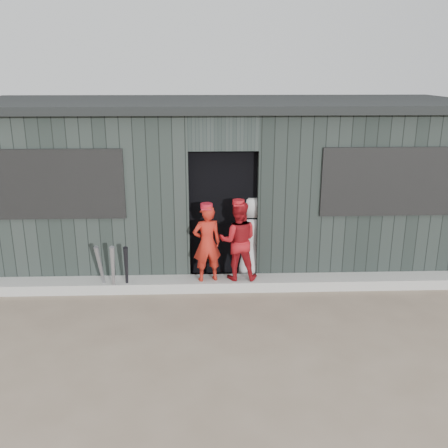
{
  "coord_description": "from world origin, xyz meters",
  "views": [
    {
      "loc": [
        -0.25,
        -4.94,
        3.09
      ],
      "look_at": [
        0.0,
        1.8,
        1.0
      ],
      "focal_mm": 40.0,
      "sensor_mm": 36.0,
      "label": 1
    }
  ],
  "objects_px": {
    "bat_left": "(113,271)",
    "player_red_left": "(207,243)",
    "player_grey_back": "(252,237)",
    "dugout": "(220,179)",
    "bat_mid": "(101,269)",
    "player_red_right": "(238,241)",
    "bat_right": "(126,270)"
  },
  "relations": [
    {
      "from": "bat_left",
      "to": "dugout",
      "type": "distance_m",
      "value": 2.62
    },
    {
      "from": "bat_mid",
      "to": "player_red_left",
      "type": "bearing_deg",
      "value": 4.31
    },
    {
      "from": "player_grey_back",
      "to": "bat_right",
      "type": "bearing_deg",
      "value": -6.84
    },
    {
      "from": "bat_mid",
      "to": "bat_right",
      "type": "bearing_deg",
      "value": -0.79
    },
    {
      "from": "player_red_left",
      "to": "bat_left",
      "type": "bearing_deg",
      "value": -5.11
    },
    {
      "from": "bat_left",
      "to": "player_red_left",
      "type": "distance_m",
      "value": 1.37
    },
    {
      "from": "dugout",
      "to": "bat_left",
      "type": "bearing_deg",
      "value": -129.48
    },
    {
      "from": "bat_right",
      "to": "player_red_right",
      "type": "relative_size",
      "value": 0.64
    },
    {
      "from": "bat_mid",
      "to": "player_red_right",
      "type": "height_order",
      "value": "player_red_right"
    },
    {
      "from": "player_red_left",
      "to": "player_grey_back",
      "type": "distance_m",
      "value": 0.82
    },
    {
      "from": "bat_left",
      "to": "player_red_right",
      "type": "distance_m",
      "value": 1.82
    },
    {
      "from": "player_red_right",
      "to": "player_grey_back",
      "type": "relative_size",
      "value": 0.89
    },
    {
      "from": "bat_left",
      "to": "player_red_right",
      "type": "height_order",
      "value": "player_red_right"
    },
    {
      "from": "player_red_left",
      "to": "dugout",
      "type": "distance_m",
      "value": 1.82
    },
    {
      "from": "bat_mid",
      "to": "player_red_right",
      "type": "xyz_separation_m",
      "value": [
        1.96,
        0.17,
        0.35
      ]
    },
    {
      "from": "player_red_right",
      "to": "dugout",
      "type": "distance_m",
      "value": 1.76
    },
    {
      "from": "player_red_right",
      "to": "dugout",
      "type": "relative_size",
      "value": 0.14
    },
    {
      "from": "player_red_left",
      "to": "bat_mid",
      "type": "bearing_deg",
      "value": -9.08
    },
    {
      "from": "bat_mid",
      "to": "player_red_right",
      "type": "bearing_deg",
      "value": 4.83
    },
    {
      "from": "bat_left",
      "to": "player_red_right",
      "type": "bearing_deg",
      "value": 7.84
    },
    {
      "from": "bat_left",
      "to": "player_grey_back",
      "type": "relative_size",
      "value": 0.6
    },
    {
      "from": "bat_mid",
      "to": "player_grey_back",
      "type": "height_order",
      "value": "player_grey_back"
    },
    {
      "from": "bat_left",
      "to": "bat_mid",
      "type": "xyz_separation_m",
      "value": [
        -0.18,
        0.08,
        -0.01
      ]
    },
    {
      "from": "bat_left",
      "to": "bat_mid",
      "type": "distance_m",
      "value": 0.2
    },
    {
      "from": "bat_right",
      "to": "dugout",
      "type": "distance_m",
      "value": 2.47
    },
    {
      "from": "bat_mid",
      "to": "player_grey_back",
      "type": "xyz_separation_m",
      "value": [
        2.19,
        0.56,
        0.27
      ]
    },
    {
      "from": "bat_left",
      "to": "player_grey_back",
      "type": "height_order",
      "value": "player_grey_back"
    },
    {
      "from": "bat_left",
      "to": "player_red_left",
      "type": "height_order",
      "value": "player_red_left"
    },
    {
      "from": "player_grey_back",
      "to": "dugout",
      "type": "relative_size",
      "value": 0.16
    },
    {
      "from": "bat_right",
      "to": "player_grey_back",
      "type": "height_order",
      "value": "player_grey_back"
    },
    {
      "from": "player_red_left",
      "to": "player_red_right",
      "type": "relative_size",
      "value": 0.97
    },
    {
      "from": "bat_left",
      "to": "player_red_left",
      "type": "relative_size",
      "value": 0.7
    }
  ]
}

